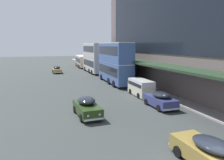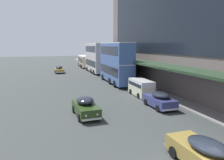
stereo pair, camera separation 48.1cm
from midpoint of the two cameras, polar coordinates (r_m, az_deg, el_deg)
name	(u,v)px [view 1 (the left image)]	position (r m, az deg, el deg)	size (l,w,h in m)	color
transit_bus_kerbside_front	(94,57)	(49.21, -5.11, 6.01)	(2.80, 11.14, 6.52)	beige
transit_bus_kerbside_rear	(114,62)	(35.26, 0.24, 4.85)	(2.82, 11.26, 6.52)	#3E5C99
transit_bus_kerbside_far	(82,61)	(61.81, -8.07, 5.03)	(2.98, 10.71, 3.21)	tan
sedan_far_back	(210,153)	(12.41, 23.07, -17.14)	(1.94, 4.60, 1.56)	olive
sedan_oncoming_rear	(160,100)	(22.12, 11.86, -5.03)	(1.91, 4.26, 1.61)	navy
sedan_trailing_near	(57,69)	(50.17, -14.44, 2.68)	(1.95, 4.52, 1.56)	olive
sedan_second_near	(87,107)	(19.28, -7.30, -6.95)	(1.99, 4.45, 1.65)	#283F18
vw_van	(141,87)	(26.91, 6.96, -1.72)	(1.96, 4.57, 1.96)	beige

